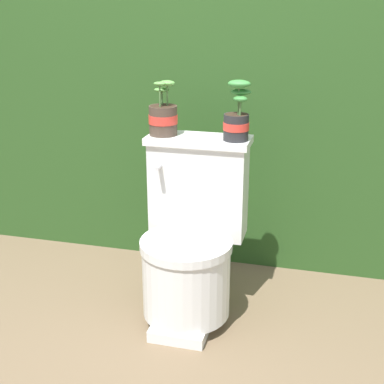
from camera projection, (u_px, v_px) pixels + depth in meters
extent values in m
plane|color=brown|center=(188.00, 318.00, 2.33)|extent=(12.00, 12.00, 0.00)
cube|color=#284C1E|center=(236.00, 92.00, 3.02)|extent=(4.16, 0.98, 1.63)
cube|color=silver|center=(186.00, 316.00, 2.30)|extent=(0.23, 0.38, 0.05)
cylinder|color=silver|center=(186.00, 281.00, 2.24)|extent=(0.37, 0.37, 0.30)
cylinder|color=silver|center=(186.00, 245.00, 2.18)|extent=(0.38, 0.38, 0.04)
cube|color=silver|center=(198.00, 189.00, 2.32)|extent=(0.41, 0.16, 0.41)
cube|color=silver|center=(198.00, 140.00, 2.24)|extent=(0.44, 0.19, 0.03)
cylinder|color=silver|center=(158.00, 167.00, 2.21)|extent=(0.02, 0.05, 0.02)
cylinder|color=#47382D|center=(163.00, 120.00, 2.25)|extent=(0.12, 0.12, 0.12)
cylinder|color=red|center=(163.00, 119.00, 2.24)|extent=(0.12, 0.12, 0.04)
cylinder|color=#332319|center=(163.00, 107.00, 2.23)|extent=(0.11, 0.11, 0.01)
cylinder|color=#4C753D|center=(162.00, 98.00, 2.24)|extent=(0.01, 0.01, 0.06)
ellipsoid|color=#569342|center=(162.00, 90.00, 2.23)|extent=(0.07, 0.05, 0.02)
cylinder|color=#4C753D|center=(167.00, 95.00, 2.22)|extent=(0.01, 0.01, 0.09)
ellipsoid|color=#569342|center=(167.00, 83.00, 2.20)|extent=(0.07, 0.05, 0.02)
cylinder|color=#4C753D|center=(160.00, 96.00, 2.18)|extent=(0.01, 0.01, 0.09)
ellipsoid|color=#569342|center=(160.00, 84.00, 2.17)|extent=(0.05, 0.04, 0.02)
cylinder|color=#262628|center=(236.00, 127.00, 2.16)|extent=(0.10, 0.10, 0.11)
cylinder|color=red|center=(236.00, 126.00, 2.16)|extent=(0.11, 0.11, 0.03)
cylinder|color=#332319|center=(236.00, 116.00, 2.15)|extent=(0.09, 0.09, 0.01)
cylinder|color=#4C753D|center=(240.00, 108.00, 2.11)|extent=(0.01, 0.01, 0.06)
ellipsoid|color=#387F38|center=(240.00, 99.00, 2.10)|extent=(0.06, 0.04, 0.02)
cylinder|color=#4C753D|center=(239.00, 101.00, 2.12)|extent=(0.01, 0.01, 0.11)
ellipsoid|color=#387F38|center=(239.00, 84.00, 2.09)|extent=(0.09, 0.06, 0.03)
cylinder|color=#4C753D|center=(241.00, 104.00, 2.14)|extent=(0.01, 0.01, 0.08)
ellipsoid|color=#387F38|center=(241.00, 92.00, 2.12)|extent=(0.08, 0.06, 0.02)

